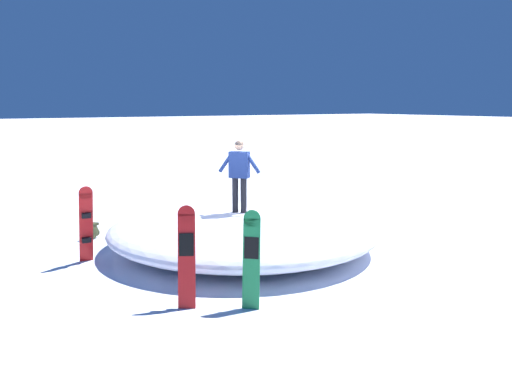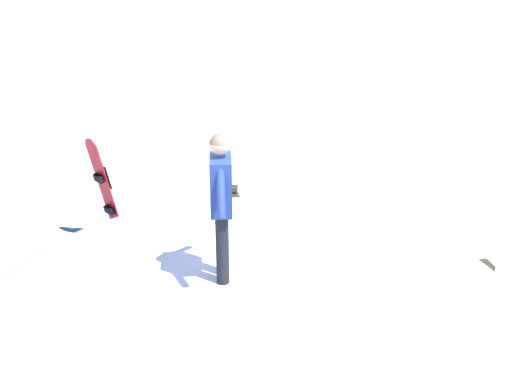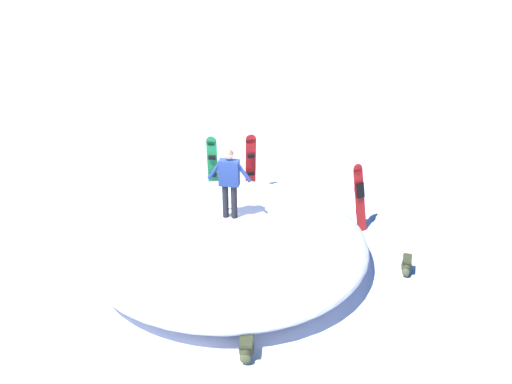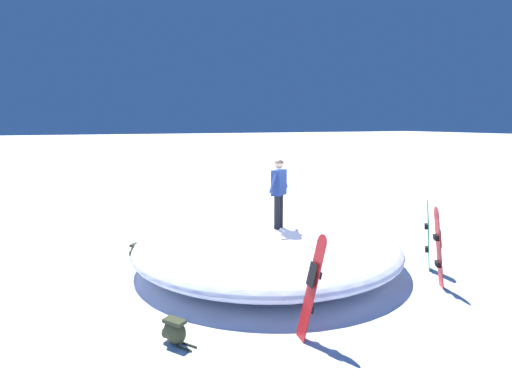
{
  "view_description": "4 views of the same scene",
  "coord_description": "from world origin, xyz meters",
  "px_view_note": "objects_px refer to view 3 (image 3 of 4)",
  "views": [
    {
      "loc": [
        -10.75,
        6.24,
        3.43
      ],
      "look_at": [
        -0.31,
        -0.44,
        1.42
      ],
      "focal_mm": 38.79,
      "sensor_mm": 36.0,
      "label": 1
    },
    {
      "loc": [
        -4.64,
        -4.04,
        4.45
      ],
      "look_at": [
        0.34,
        -0.27,
        1.86
      ],
      "focal_mm": 43.95,
      "sensor_mm": 36.0,
      "label": 2
    },
    {
      "loc": [
        8.99,
        -6.57,
        6.88
      ],
      "look_at": [
        0.64,
        0.05,
        1.8
      ],
      "focal_mm": 38.73,
      "sensor_mm": 36.0,
      "label": 3
    },
    {
      "loc": [
        4.29,
        8.37,
        3.43
      ],
      "look_at": [
        0.24,
        -0.72,
        1.75
      ],
      "focal_mm": 28.9,
      "sensor_mm": 36.0,
      "label": 4
    }
  ],
  "objects_px": {
    "backpack_near": "(406,265)",
    "snowboard_tertiary_upright": "(251,161)",
    "snowboard_secondary_upright": "(212,163)",
    "backpack_far": "(246,348)",
    "snowboarder_standing": "(229,179)",
    "snowboard_primary_upright": "(360,197)"
  },
  "relations": [
    {
      "from": "snowboard_tertiary_upright",
      "to": "backpack_far",
      "type": "relative_size",
      "value": 2.79
    },
    {
      "from": "snowboard_primary_upright",
      "to": "snowboard_secondary_upright",
      "type": "bearing_deg",
      "value": -158.92
    },
    {
      "from": "snowboard_primary_upright",
      "to": "backpack_far",
      "type": "bearing_deg",
      "value": -68.59
    },
    {
      "from": "backpack_near",
      "to": "snowboard_tertiary_upright",
      "type": "bearing_deg",
      "value": -179.95
    },
    {
      "from": "snowboarder_standing",
      "to": "backpack_far",
      "type": "xyz_separation_m",
      "value": [
        3.03,
        -1.86,
        -1.68
      ]
    },
    {
      "from": "snowboarder_standing",
      "to": "snowboard_tertiary_upright",
      "type": "distance_m",
      "value": 3.64
    },
    {
      "from": "backpack_near",
      "to": "backpack_far",
      "type": "height_order",
      "value": "backpack_near"
    },
    {
      "from": "snowboard_secondary_upright",
      "to": "backpack_near",
      "type": "height_order",
      "value": "snowboard_secondary_upright"
    },
    {
      "from": "snowboard_secondary_upright",
      "to": "backpack_far",
      "type": "bearing_deg",
      "value": -29.63
    },
    {
      "from": "backpack_near",
      "to": "backpack_far",
      "type": "relative_size",
      "value": 0.97
    },
    {
      "from": "snowboarder_standing",
      "to": "snowboard_tertiary_upright",
      "type": "height_order",
      "value": "snowboarder_standing"
    },
    {
      "from": "snowboard_tertiary_upright",
      "to": "backpack_far",
      "type": "xyz_separation_m",
      "value": [
        5.48,
        -4.37,
        -0.69
      ]
    },
    {
      "from": "snowboard_tertiary_upright",
      "to": "backpack_near",
      "type": "xyz_separation_m",
      "value": [
        5.56,
        0.0,
        -0.69
      ]
    },
    {
      "from": "snowboard_secondary_upright",
      "to": "backpack_far",
      "type": "xyz_separation_m",
      "value": [
        6.12,
        -3.48,
        -0.66
      ]
    },
    {
      "from": "backpack_near",
      "to": "snowboarder_standing",
      "type": "bearing_deg",
      "value": -141.09
    },
    {
      "from": "snowboarder_standing",
      "to": "backpack_near",
      "type": "bearing_deg",
      "value": 38.91
    },
    {
      "from": "snowboarder_standing",
      "to": "backpack_near",
      "type": "xyz_separation_m",
      "value": [
        3.11,
        2.51,
        -1.68
      ]
    },
    {
      "from": "snowboarder_standing",
      "to": "snowboard_tertiary_upright",
      "type": "relative_size",
      "value": 0.95
    },
    {
      "from": "snowboard_tertiary_upright",
      "to": "snowboarder_standing",
      "type": "bearing_deg",
      "value": -45.61
    },
    {
      "from": "snowboard_tertiary_upright",
      "to": "backpack_near",
      "type": "relative_size",
      "value": 2.88
    },
    {
      "from": "snowboard_secondary_upright",
      "to": "backpack_near",
      "type": "relative_size",
      "value": 2.78
    },
    {
      "from": "snowboarder_standing",
      "to": "snowboard_tertiary_upright",
      "type": "bearing_deg",
      "value": 134.39
    }
  ]
}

